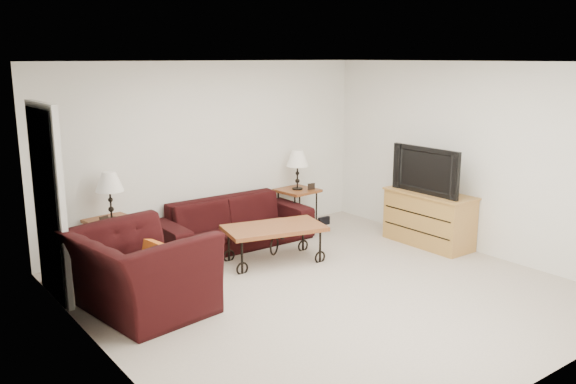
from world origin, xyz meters
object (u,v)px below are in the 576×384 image
(coffee_table, at_px, (274,244))
(television, at_px, (430,170))
(lamp_left, at_px, (110,196))
(backpack, at_px, (320,217))
(armchair, at_px, (140,272))
(lamp_right, at_px, (297,170))
(tv_stand, at_px, (429,219))
(sofa, at_px, (234,223))
(side_table_left, at_px, (113,243))
(side_table_right, at_px, (297,208))

(coffee_table, xyz_separation_m, television, (2.11, -0.70, 0.82))
(lamp_left, bearing_deg, backpack, -5.75)
(armchair, relative_size, television, 1.20)
(lamp_right, xyz_separation_m, backpack, (0.19, -0.31, -0.70))
(coffee_table, height_order, tv_stand, tv_stand)
(lamp_right, distance_m, coffee_table, 1.74)
(coffee_table, bearing_deg, television, -18.45)
(backpack, bearing_deg, coffee_table, -166.07)
(lamp_left, bearing_deg, television, -25.05)
(coffee_table, distance_m, armchair, 2.04)
(sofa, distance_m, armchair, 2.35)
(sofa, height_order, lamp_left, lamp_left)
(side_table_left, xyz_separation_m, lamp_left, (0.00, 0.00, 0.60))
(lamp_left, bearing_deg, side_table_left, 0.00)
(coffee_table, xyz_separation_m, backpack, (1.39, 0.76, -0.04))
(side_table_left, distance_m, television, 4.26)
(tv_stand, bearing_deg, lamp_left, 155.06)
(lamp_left, distance_m, tv_stand, 4.24)
(lamp_right, bearing_deg, armchair, -154.68)
(sofa, bearing_deg, tv_stand, -36.33)
(side_table_right, bearing_deg, side_table_left, 180.00)
(tv_stand, bearing_deg, side_table_left, 155.06)
(sofa, bearing_deg, coffee_table, -87.32)
(lamp_right, height_order, coffee_table, lamp_right)
(side_table_left, height_order, backpack, side_table_left)
(sofa, distance_m, lamp_left, 1.76)
(lamp_right, xyz_separation_m, television, (0.90, -1.77, 0.17))
(lamp_left, relative_size, coffee_table, 0.48)
(lamp_left, xyz_separation_m, lamp_right, (2.89, 0.00, -0.01))
(side_table_left, relative_size, side_table_right, 1.01)
(sofa, height_order, side_table_right, sofa)
(side_table_left, relative_size, tv_stand, 0.49)
(armchair, bearing_deg, lamp_left, -19.18)
(lamp_right, distance_m, backpack, 0.79)
(side_table_right, distance_m, lamp_right, 0.59)
(television, distance_m, backpack, 1.85)
(lamp_left, distance_m, television, 4.19)
(side_table_left, bearing_deg, tv_stand, -24.94)
(side_table_right, xyz_separation_m, tv_stand, (0.92, -1.77, 0.07))
(armchair, bearing_deg, television, -102.09)
(side_table_right, xyz_separation_m, lamp_left, (-2.89, 0.00, 0.60))
(coffee_table, relative_size, armchair, 0.94)
(side_table_right, distance_m, armchair, 3.52)
(lamp_left, relative_size, backpack, 1.57)
(sofa, height_order, coffee_table, sofa)
(side_table_right, distance_m, lamp_left, 2.95)
(side_table_left, bearing_deg, sofa, -6.23)
(lamp_right, xyz_separation_m, armchair, (-3.18, -1.51, -0.46))
(lamp_left, height_order, television, television)
(backpack, bearing_deg, television, -78.68)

